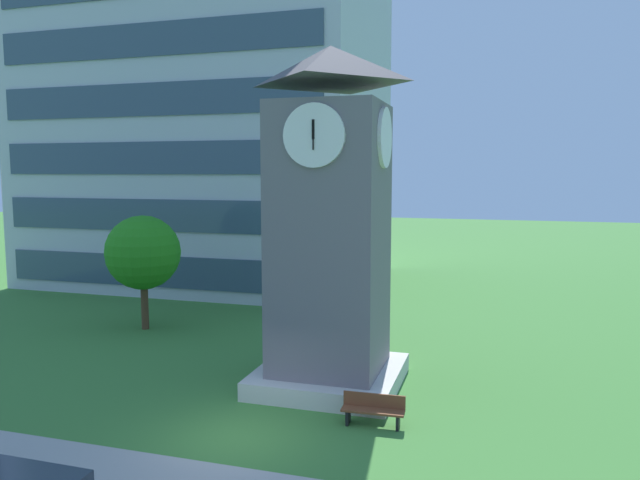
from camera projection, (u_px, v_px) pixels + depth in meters
ground_plane at (238, 437)px, 16.35m from camera, size 160.00×160.00×0.00m
kerb_strip at (197, 478)px, 14.13m from camera, size 120.00×1.60×0.01m
office_building at (211, 87)px, 39.44m from camera, size 21.42×14.34×25.60m
clock_tower at (330, 237)px, 19.83m from camera, size 4.71×4.71×11.25m
park_bench at (373, 409)px, 17.08m from camera, size 1.82×0.56×0.88m
tree_streetside at (143, 253)px, 27.23m from camera, size 3.39×3.39×5.27m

